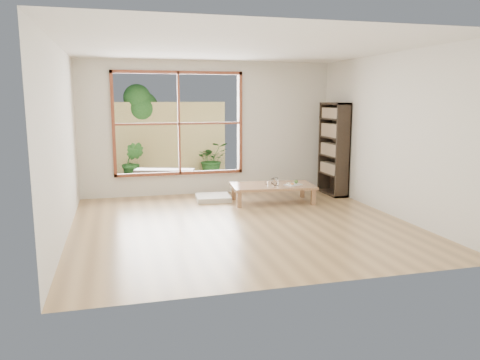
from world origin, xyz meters
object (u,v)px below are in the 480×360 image
(low_table, at_px, (272,187))
(food_tray, at_px, (294,184))
(garden_bench, at_px, (164,172))
(bookshelf, at_px, (334,149))

(low_table, distance_m, food_tray, 0.39)
(food_tray, height_order, garden_bench, same)
(bookshelf, bearing_deg, low_table, -164.37)
(bookshelf, distance_m, food_tray, 1.28)
(low_table, xyz_separation_m, bookshelf, (1.40, 0.39, 0.62))
(low_table, distance_m, garden_bench, 2.55)
(low_table, height_order, bookshelf, bookshelf)
(low_table, xyz_separation_m, garden_bench, (-1.78, 1.82, 0.07))
(low_table, height_order, food_tray, food_tray)
(low_table, relative_size, bookshelf, 0.87)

